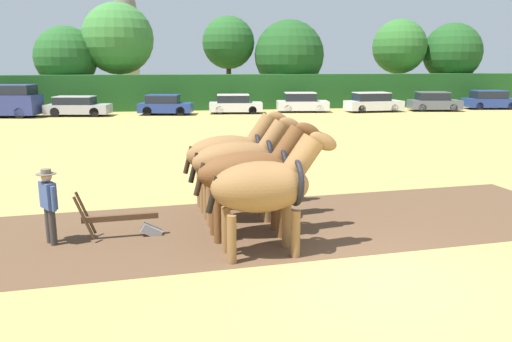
% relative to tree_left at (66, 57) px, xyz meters
% --- Properties ---
extents(ground_plane, '(240.00, 240.00, 0.00)m').
position_rel_tree_left_xyz_m(ground_plane, '(11.62, -36.48, -4.16)').
color(ground_plane, '#A88E4C').
extents(plowed_furrow_strip, '(24.49, 6.24, 0.01)m').
position_rel_tree_left_xyz_m(plowed_furrow_strip, '(6.12, -33.49, -4.16)').
color(plowed_furrow_strip, brown).
rests_on(plowed_furrow_strip, ground).
extents(hedgerow, '(62.22, 1.90, 2.81)m').
position_rel_tree_left_xyz_m(hedgerow, '(11.62, -2.90, -2.76)').
color(hedgerow, '#1E511E').
rests_on(hedgerow, ground).
extents(tree_left, '(5.06, 5.06, 6.71)m').
position_rel_tree_left_xyz_m(tree_left, '(0.00, 0.00, 0.00)').
color(tree_left, '#4C3823').
rests_on(tree_left, ground).
extents(tree_center_left, '(5.91, 5.91, 8.65)m').
position_rel_tree_left_xyz_m(tree_center_left, '(4.18, 0.32, 1.52)').
color(tree_center_left, brown).
rests_on(tree_center_left, ground).
extents(tree_center, '(4.65, 4.65, 7.83)m').
position_rel_tree_left_xyz_m(tree_center, '(13.61, 1.57, 1.31)').
color(tree_center, '#423323').
rests_on(tree_center, ground).
extents(tree_center_right, '(6.15, 6.15, 7.47)m').
position_rel_tree_left_xyz_m(tree_center_right, '(18.86, 0.22, 0.23)').
color(tree_center_right, '#4C3823').
rests_on(tree_center_right, ground).
extents(tree_right, '(4.94, 4.94, 7.66)m').
position_rel_tree_left_xyz_m(tree_right, '(29.25, 0.22, 1.01)').
color(tree_right, '#423323').
rests_on(tree_right, ground).
extents(tree_far_right, '(5.33, 5.33, 7.36)m').
position_rel_tree_left_xyz_m(tree_far_right, '(34.23, -0.38, 0.51)').
color(tree_far_right, '#4C3823').
rests_on(tree_far_right, ground).
extents(church_spire, '(3.18, 3.18, 20.67)m').
position_rel_tree_left_xyz_m(church_spire, '(3.16, 23.69, 6.65)').
color(church_spire, gray).
rests_on(church_spire, ground).
extents(draft_horse_lead_left, '(2.66, 1.17, 2.48)m').
position_rel_tree_left_xyz_m(draft_horse_lead_left, '(9.98, -34.89, -2.77)').
color(draft_horse_lead_left, brown).
rests_on(draft_horse_lead_left, ground).
extents(draft_horse_lead_right, '(2.85, 1.09, 2.53)m').
position_rel_tree_left_xyz_m(draft_horse_lead_right, '(9.91, -33.77, -2.74)').
color(draft_horse_lead_right, brown).
rests_on(draft_horse_lead_right, ground).
extents(draft_horse_trail_left, '(2.79, 1.13, 2.52)m').
position_rel_tree_left_xyz_m(draft_horse_trail_left, '(9.82, -32.66, -2.72)').
color(draft_horse_trail_left, brown).
rests_on(draft_horse_trail_left, ground).
extents(draft_horse_trail_right, '(2.83, 1.17, 2.55)m').
position_rel_tree_left_xyz_m(draft_horse_trail_right, '(9.74, -31.54, -2.73)').
color(draft_horse_trail_right, brown).
rests_on(draft_horse_trail_right, ground).
extents(plow, '(1.81, 0.49, 1.13)m').
position_rel_tree_left_xyz_m(plow, '(7.23, -33.41, -3.84)').
color(plow, '#4C331E').
rests_on(plow, ground).
extents(farmer_at_plow, '(0.42, 0.54, 1.59)m').
position_rel_tree_left_xyz_m(farmer_at_plow, '(5.70, -33.56, -3.25)').
color(farmer_at_plow, '#38332D').
rests_on(farmer_at_plow, ground).
extents(farmer_beside_team, '(0.42, 0.62, 1.66)m').
position_rel_tree_left_xyz_m(farmer_beside_team, '(9.98, -30.21, -3.20)').
color(farmer_beside_team, '#28334C').
rests_on(farmer_beside_team, ground).
extents(parked_van, '(5.10, 2.80, 2.25)m').
position_rel_tree_left_xyz_m(parked_van, '(-3.16, -6.61, -3.01)').
color(parked_van, navy).
rests_on(parked_van, ground).
extents(parked_car_left, '(4.66, 2.49, 1.41)m').
position_rel_tree_left_xyz_m(parked_car_left, '(1.74, -6.62, -3.47)').
color(parked_car_left, '#A8A8B2').
rests_on(parked_car_left, ground).
extents(parked_car_center_left, '(4.10, 2.46, 1.46)m').
position_rel_tree_left_xyz_m(parked_car_center_left, '(7.90, -6.71, -3.46)').
color(parked_car_center_left, navy).
rests_on(parked_car_center_left, ground).
extents(parked_car_center, '(4.11, 2.21, 1.42)m').
position_rel_tree_left_xyz_m(parked_car_center, '(13.08, -6.61, -3.48)').
color(parked_car_center, silver).
rests_on(parked_car_center, ground).
extents(parked_car_center_right, '(4.11, 2.33, 1.51)m').
position_rel_tree_left_xyz_m(parked_car_center_right, '(18.29, -6.50, -3.44)').
color(parked_car_center_right, silver).
rests_on(parked_car_center_right, ground).
extents(parked_car_right, '(4.40, 1.96, 1.51)m').
position_rel_tree_left_xyz_m(parked_car_right, '(23.76, -7.30, -3.44)').
color(parked_car_right, silver).
rests_on(parked_car_right, ground).
extents(parked_car_far_right, '(4.14, 2.42, 1.50)m').
position_rel_tree_left_xyz_m(parked_car_far_right, '(28.83, -7.36, -3.45)').
color(parked_car_far_right, '#565B66').
rests_on(parked_car_far_right, ground).
extents(parked_car_end_right, '(4.44, 2.41, 1.52)m').
position_rel_tree_left_xyz_m(parked_car_end_right, '(34.30, -6.54, -3.44)').
color(parked_car_end_right, navy).
rests_on(parked_car_end_right, ground).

